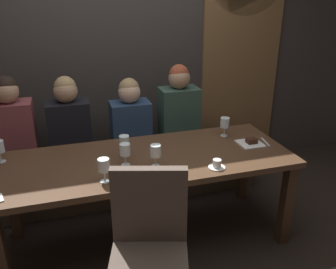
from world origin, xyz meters
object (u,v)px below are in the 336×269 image
object	(u,v)px
wine_glass_end_right	(125,150)
wine_glass_far_left	(156,151)
diner_redhead	(12,127)
diner_bearded	(69,123)
chair_near_side	(149,242)
espresso_cup	(217,164)
banquette_bench	(131,174)
dessert_plate	(251,143)
fork_on_table	(265,142)
diner_far_end	(130,119)
diner_near_end	(179,110)
dining_table	(147,168)
wine_glass_center_front	(225,123)
wine_glass_near_left	(104,166)
wine_glass_center_back	(124,142)

from	to	relation	value
wine_glass_end_right	wine_glass_far_left	world-z (taller)	same
diner_redhead	diner_bearded	distance (m)	0.46
chair_near_side	espresso_cup	size ratio (longest dim) A/B	8.17
banquette_bench	dessert_plate	bearing A→B (deg)	-39.14
banquette_bench	fork_on_table	distance (m)	1.33
banquette_bench	chair_near_side	world-z (taller)	chair_near_side
diner_far_end	diner_near_end	distance (m)	0.47
wine_glass_far_left	diner_redhead	bearing A→B (deg)	139.66
dining_table	diner_near_end	bearing A→B (deg)	54.75
wine_glass_end_right	wine_glass_center_front	size ratio (longest dim) A/B	1.00
banquette_bench	diner_bearded	world-z (taller)	diner_bearded
wine_glass_near_left	fork_on_table	distance (m)	1.38
banquette_bench	wine_glass_center_front	size ratio (longest dim) A/B	15.24
diner_far_end	diner_redhead	bearing A→B (deg)	-179.36
diner_bearded	diner_far_end	distance (m)	0.55
diner_near_end	wine_glass_end_right	distance (m)	1.01
wine_glass_far_left	dessert_plate	bearing A→B (deg)	10.20
chair_near_side	diner_far_end	bearing A→B (deg)	82.53
diner_far_end	wine_glass_near_left	size ratio (longest dim) A/B	4.44
banquette_bench	diner_bearded	size ratio (longest dim) A/B	3.17
dining_table	wine_glass_far_left	distance (m)	0.26
dessert_plate	banquette_bench	bearing A→B (deg)	140.86
dining_table	wine_glass_end_right	world-z (taller)	wine_glass_end_right
wine_glass_far_left	wine_glass_center_front	distance (m)	0.80
chair_near_side	espresso_cup	xyz separation A→B (m)	(0.60, 0.42, 0.21)
wine_glass_far_left	wine_glass_end_right	bearing A→B (deg)	157.92
diner_bearded	fork_on_table	world-z (taller)	diner_bearded
wine_glass_center_front	espresso_cup	world-z (taller)	wine_glass_center_front
diner_bearded	wine_glass_far_left	distance (m)	1.01
wine_glass_end_right	wine_glass_center_back	size ratio (longest dim) A/B	1.00
fork_on_table	wine_glass_center_front	bearing A→B (deg)	149.13
wine_glass_center_back	fork_on_table	size ratio (longest dim) A/B	0.96
dessert_plate	wine_glass_far_left	bearing A→B (deg)	-169.80
diner_redhead	wine_glass_end_right	distance (m)	1.13
wine_glass_near_left	diner_near_end	bearing A→B (deg)	49.17
chair_near_side	wine_glass_center_front	distance (m)	1.34
wine_glass_center_back	diner_near_end	bearing A→B (deg)	44.30
wine_glass_center_front	fork_on_table	size ratio (longest dim) A/B	0.96
wine_glass_near_left	wine_glass_far_left	distance (m)	0.39
dessert_plate	fork_on_table	bearing A→B (deg)	-0.12
diner_redhead	wine_glass_center_front	xyz separation A→B (m)	(1.72, -0.48, 0.02)
chair_near_side	dessert_plate	world-z (taller)	chair_near_side
wine_glass_far_left	wine_glass_center_front	bearing A→B (deg)	27.99
banquette_bench	fork_on_table	size ratio (longest dim) A/B	14.71
diner_near_end	dining_table	bearing A→B (deg)	-125.25
dining_table	diner_redhead	distance (m)	1.22
dining_table	wine_glass_end_right	xyz separation A→B (m)	(-0.17, -0.08, 0.20)
dining_table	wine_glass_near_left	distance (m)	0.48
dining_table	wine_glass_center_back	bearing A→B (deg)	154.75
diner_redhead	espresso_cup	bearing A→B (deg)	-35.48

